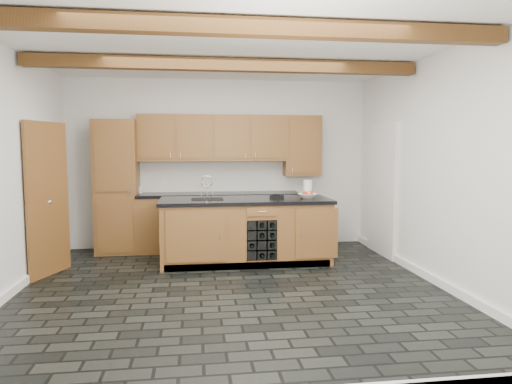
{
  "coord_description": "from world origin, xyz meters",
  "views": [
    {
      "loc": [
        -0.41,
        -5.24,
        1.65
      ],
      "look_at": [
        0.39,
        0.8,
        1.07
      ],
      "focal_mm": 32.0,
      "sensor_mm": 36.0,
      "label": 1
    }
  ],
  "objects_px": {
    "fruit_bowl": "(307,196)",
    "paper_towel": "(308,189)",
    "island": "(246,230)",
    "kitchen_scale": "(277,196)"
  },
  "relations": [
    {
      "from": "island",
      "to": "paper_towel",
      "type": "distance_m",
      "value": 1.11
    },
    {
      "from": "kitchen_scale",
      "to": "paper_towel",
      "type": "xyz_separation_m",
      "value": [
        0.47,
        0.03,
        0.1
      ]
    },
    {
      "from": "island",
      "to": "paper_towel",
      "type": "bearing_deg",
      "value": 4.12
    },
    {
      "from": "fruit_bowl",
      "to": "island",
      "type": "bearing_deg",
      "value": 177.93
    },
    {
      "from": "kitchen_scale",
      "to": "fruit_bowl",
      "type": "height_order",
      "value": "fruit_bowl"
    },
    {
      "from": "island",
      "to": "fruit_bowl",
      "type": "distance_m",
      "value": 1.03
    },
    {
      "from": "fruit_bowl",
      "to": "paper_towel",
      "type": "distance_m",
      "value": 0.14
    },
    {
      "from": "island",
      "to": "kitchen_scale",
      "type": "height_order",
      "value": "kitchen_scale"
    },
    {
      "from": "kitchen_scale",
      "to": "paper_towel",
      "type": "bearing_deg",
      "value": 26.65
    },
    {
      "from": "fruit_bowl",
      "to": "paper_towel",
      "type": "height_order",
      "value": "paper_towel"
    }
  ]
}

